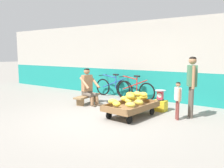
# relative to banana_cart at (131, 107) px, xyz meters

# --- Properties ---
(ground_plane) EXTENTS (80.00, 80.00, 0.00)m
(ground_plane) POSITION_rel_banana_cart_xyz_m (-0.51, -0.73, -0.24)
(ground_plane) COLOR gray
(back_wall) EXTENTS (16.00, 0.30, 2.74)m
(back_wall) POSITION_rel_banana_cart_xyz_m (-0.51, 2.46, 1.13)
(back_wall) COLOR #19847A
(back_wall) RESTS_ON ground
(banana_cart) EXTENTS (0.95, 1.50, 0.36)m
(banana_cart) POSITION_rel_banana_cart_xyz_m (0.00, 0.00, 0.00)
(banana_cart) COLOR brown
(banana_cart) RESTS_ON ground
(banana_pile) EXTENTS (0.83, 1.40, 0.26)m
(banana_pile) POSITION_rel_banana_cart_xyz_m (-0.01, 0.01, 0.22)
(banana_pile) COLOR gold
(banana_pile) RESTS_ON banana_cart
(low_bench) EXTENTS (0.45, 1.13, 0.27)m
(low_bench) POSITION_rel_banana_cart_xyz_m (-1.98, 0.54, -0.04)
(low_bench) COLOR olive
(low_bench) RESTS_ON ground
(vendor_seated) EXTENTS (0.73, 0.57, 1.14)m
(vendor_seated) POSITION_rel_banana_cart_xyz_m (-1.90, 0.52, 0.33)
(vendor_seated) COLOR #9E704C
(vendor_seated) RESTS_ON ground
(plastic_crate) EXTENTS (0.36, 0.28, 0.30)m
(plastic_crate) POSITION_rel_banana_cart_xyz_m (0.34, 1.00, -0.09)
(plastic_crate) COLOR gold
(plastic_crate) RESTS_ON ground
(weighing_scale) EXTENTS (0.30, 0.30, 0.29)m
(weighing_scale) POSITION_rel_banana_cart_xyz_m (0.34, 1.00, 0.21)
(weighing_scale) COLOR #28282D
(weighing_scale) RESTS_ON plastic_crate
(bicycle_near_left) EXTENTS (1.66, 0.48, 0.86)m
(bicycle_near_left) POSITION_rel_banana_cart_xyz_m (-2.01, 2.06, 0.11)
(bicycle_near_left) COLOR black
(bicycle_near_left) RESTS_ON ground
(bicycle_far_left) EXTENTS (1.66, 0.48, 0.86)m
(bicycle_far_left) POSITION_rel_banana_cart_xyz_m (-1.08, 2.01, 0.11)
(bicycle_far_left) COLOR black
(bicycle_far_left) RESTS_ON ground
(customer_adult) EXTENTS (0.32, 0.45, 1.53)m
(customer_adult) POSITION_rel_banana_cart_xyz_m (1.25, 0.82, 0.71)
(customer_adult) COLOR brown
(customer_adult) RESTS_ON ground
(customer_child) EXTENTS (0.21, 0.24, 0.93)m
(customer_child) POSITION_rel_banana_cart_xyz_m (1.06, 0.42, 0.33)
(customer_child) COLOR brown
(customer_child) RESTS_ON ground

